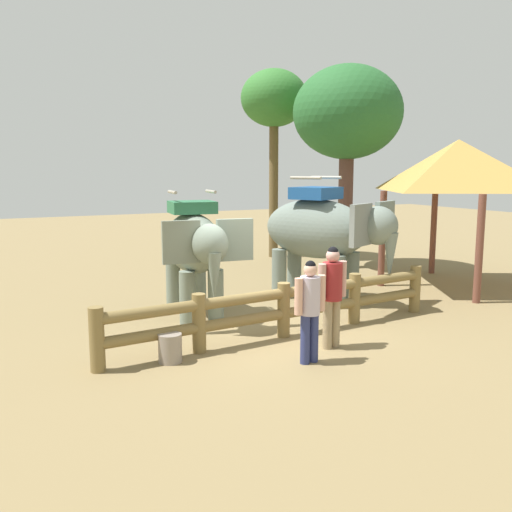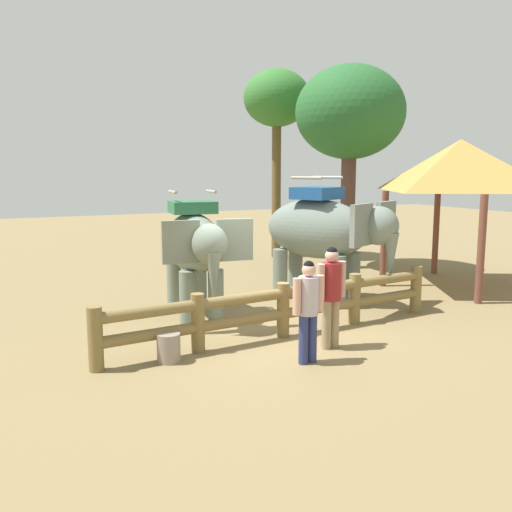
# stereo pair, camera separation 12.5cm
# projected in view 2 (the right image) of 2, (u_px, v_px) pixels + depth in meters

# --- Properties ---
(ground_plane) EXTENTS (60.00, 60.00, 0.00)m
(ground_plane) POSITION_uv_depth(u_px,v_px,m) (283.00, 337.00, 10.71)
(ground_plane) COLOR olive
(log_fence) EXTENTS (7.34, 0.86, 1.05)m
(log_fence) POSITION_uv_depth(u_px,v_px,m) (283.00, 306.00, 10.62)
(log_fence) COLOR olive
(log_fence) RESTS_ON ground
(elephant_near_left) EXTENTS (1.81, 3.22, 2.73)m
(elephant_near_left) POSITION_uv_depth(u_px,v_px,m) (195.00, 246.00, 11.99)
(elephant_near_left) COLOR slate
(elephant_near_left) RESTS_ON ground
(elephant_center) EXTENTS (2.72, 3.55, 3.01)m
(elephant_center) POSITION_uv_depth(u_px,v_px,m) (324.00, 232.00, 13.30)
(elephant_center) COLOR slate
(elephant_center) RESTS_ON ground
(tourist_woman_in_black) EXTENTS (0.61, 0.37, 1.72)m
(tourist_woman_in_black) POSITION_uv_depth(u_px,v_px,m) (308.00, 304.00, 9.12)
(tourist_woman_in_black) COLOR navy
(tourist_woman_in_black) RESTS_ON ground
(tourist_man_in_blue) EXTENTS (0.64, 0.41, 1.84)m
(tourist_man_in_blue) POSITION_uv_depth(u_px,v_px,m) (331.00, 290.00, 9.89)
(tourist_man_in_blue) COLOR #9C8661
(tourist_man_in_blue) RESTS_ON ground
(thatched_shelter) EXTENTS (4.56, 4.56, 3.95)m
(thatched_shelter) POSITION_uv_depth(u_px,v_px,m) (460.00, 167.00, 14.75)
(thatched_shelter) COLOR brown
(thatched_shelter) RESTS_ON ground
(tree_far_left) EXTENTS (2.34, 2.34, 6.62)m
(tree_far_left) POSITION_uv_depth(u_px,v_px,m) (277.00, 102.00, 19.55)
(tree_far_left) COLOR brown
(tree_far_left) RESTS_ON ground
(tree_back_center) EXTENTS (3.42, 3.42, 6.38)m
(tree_back_center) POSITION_uv_depth(u_px,v_px,m) (350.00, 114.00, 17.42)
(tree_back_center) COLOR brown
(tree_back_center) RESTS_ON ground
(feed_bucket) EXTENTS (0.39, 0.39, 0.48)m
(feed_bucket) POSITION_uv_depth(u_px,v_px,m) (169.00, 348.00, 9.29)
(feed_bucket) COLOR gray
(feed_bucket) RESTS_ON ground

